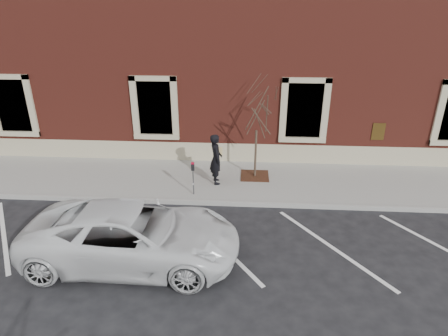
# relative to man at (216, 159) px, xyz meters

# --- Properties ---
(ground) EXTENTS (120.00, 120.00, 0.00)m
(ground) POSITION_rel_man_xyz_m (0.34, -1.40, -1.09)
(ground) COLOR #28282B
(ground) RESTS_ON ground
(sidewalk_near) EXTENTS (40.00, 3.50, 0.15)m
(sidewalk_near) POSITION_rel_man_xyz_m (0.34, 0.35, -1.02)
(sidewalk_near) COLOR gray
(sidewalk_near) RESTS_ON ground
(curb_near) EXTENTS (40.00, 0.12, 0.15)m
(curb_near) POSITION_rel_man_xyz_m (0.34, -1.45, -1.02)
(curb_near) COLOR #9E9E99
(curb_near) RESTS_ON ground
(parking_stripes) EXTENTS (28.00, 4.40, 0.01)m
(parking_stripes) POSITION_rel_man_xyz_m (0.34, -3.60, -1.09)
(parking_stripes) COLOR silver
(parking_stripes) RESTS_ON ground
(building_civic) EXTENTS (40.00, 8.62, 8.00)m
(building_civic) POSITION_rel_man_xyz_m (0.34, 6.34, 2.90)
(building_civic) COLOR maroon
(building_civic) RESTS_ON ground
(man) EXTENTS (0.61, 0.78, 1.89)m
(man) POSITION_rel_man_xyz_m (0.00, 0.00, 0.00)
(man) COLOR black
(man) RESTS_ON sidewalk_near
(parking_meter) EXTENTS (0.11, 0.08, 1.20)m
(parking_meter) POSITION_rel_man_xyz_m (-0.71, -0.98, -0.11)
(parking_meter) COLOR #595B60
(parking_meter) RESTS_ON sidewalk_near
(tree_grate) EXTENTS (1.07, 1.07, 0.03)m
(tree_grate) POSITION_rel_man_xyz_m (1.45, 0.66, -0.93)
(tree_grate) COLOR #472016
(tree_grate) RESTS_ON sidewalk_near
(sapling) EXTENTS (2.02, 2.02, 3.37)m
(sapling) POSITION_rel_man_xyz_m (1.45, 0.66, 1.41)
(sapling) COLOR #4C3B2E
(sapling) RESTS_ON sidewalk_near
(white_truck) EXTENTS (5.55, 2.58, 1.54)m
(white_truck) POSITION_rel_man_xyz_m (-1.78, -4.53, -0.32)
(white_truck) COLOR white
(white_truck) RESTS_ON ground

